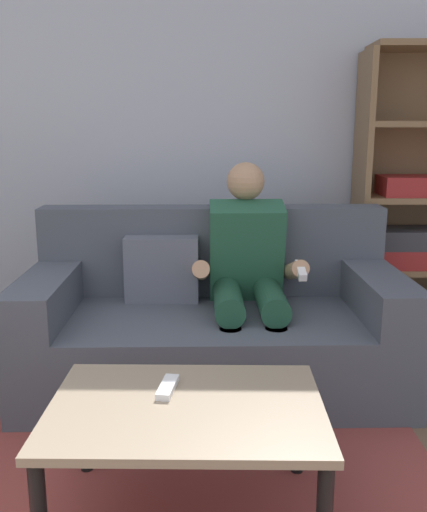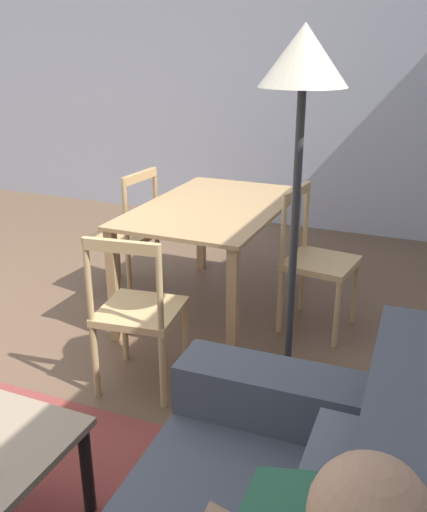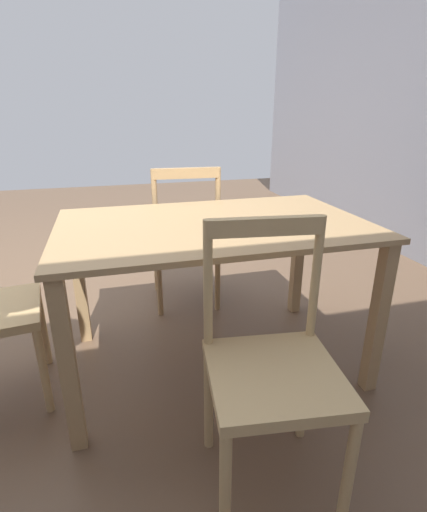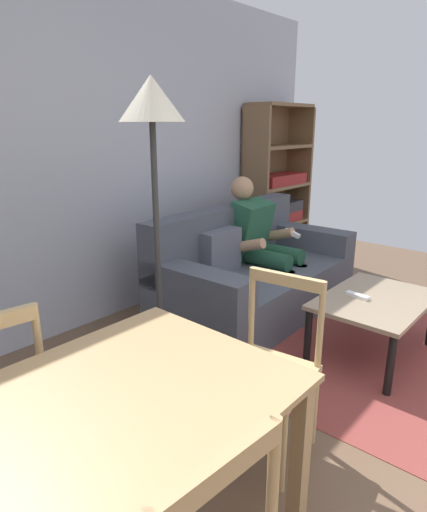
{
  "view_description": "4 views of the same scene",
  "coord_description": "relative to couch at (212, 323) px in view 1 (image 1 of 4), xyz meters",
  "views": [
    {
      "loc": [
        1.34,
        -0.66,
        1.35
      ],
      "look_at": [
        1.31,
        2.13,
        0.71
      ],
      "focal_mm": 39.51,
      "sensor_mm": 36.0,
      "label": 1
    },
    {
      "loc": [
        2.24,
        2.51,
        1.79
      ],
      "look_at": [
        0.1,
        1.6,
        0.9
      ],
      "focal_mm": 39.19,
      "sensor_mm": 36.0,
      "label": 2
    },
    {
      "loc": [
        -0.65,
        2.77,
        1.26
      ],
      "look_at": [
        -1.11,
        1.09,
        0.6
      ],
      "focal_mm": 27.15,
      "sensor_mm": 36.0,
      "label": 3
    },
    {
      "loc": [
        -1.66,
        0.05,
        1.61
      ],
      "look_at": [
        0.1,
        1.6,
        0.9
      ],
      "focal_mm": 30.58,
      "sensor_mm": 36.0,
      "label": 4
    }
  ],
  "objects": [
    {
      "name": "wall_back",
      "position": [
        -1.3,
        0.92,
        1.06
      ],
      "size": [
        6.54,
        0.12,
        2.76
      ],
      "primitive_type": "cube",
      "color": "#B2B7C6",
      "rests_on": "ground_plane"
    },
    {
      "name": "person_lounging",
      "position": [
        0.19,
        0.05,
        0.27
      ],
      "size": [
        0.6,
        0.89,
        1.16
      ],
      "color": "#23563D",
      "rests_on": "ground_plane"
    },
    {
      "name": "couch",
      "position": [
        0.0,
        0.0,
        0.0
      ],
      "size": [
        1.97,
        1.01,
        0.91
      ],
      "color": "#474C56",
      "rests_on": "ground_plane"
    },
    {
      "name": "coffee_table",
      "position": [
        -0.07,
        -1.13,
        0.06
      ],
      "size": [
        0.92,
        0.65,
        0.44
      ],
      "color": "gray",
      "rests_on": "ground_plane"
    },
    {
      "name": "tv_remote",
      "position": [
        -0.14,
        -1.03,
        0.13
      ],
      "size": [
        0.07,
        0.17,
        0.02
      ],
      "primitive_type": "cube",
      "rotation": [
        0.0,
        0.0,
        3.01
      ],
      "color": "white",
      "rests_on": "coffee_table"
    }
  ]
}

